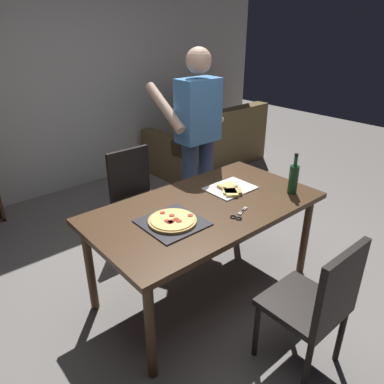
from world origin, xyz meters
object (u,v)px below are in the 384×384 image
dining_table (206,214)px  person_serving_pizza (197,135)px  couch (209,145)px  pepperoni_pizza_on_tray (172,221)px  kitchen_scissors (238,215)px  chair_far_side (136,192)px  wine_bottle (293,178)px  chair_near_camera (318,301)px

dining_table → person_serving_pizza: bearing=52.8°
couch → pepperoni_pizza_on_tray: 3.06m
kitchen_scissors → chair_far_side: bearing=93.0°
couch → kitchen_scissors: bearing=-129.3°
dining_table → couch: size_ratio=0.97×
chair_far_side → kitchen_scissors: 1.22m
wine_bottle → kitchen_scissors: bearing=178.2°
dining_table → person_serving_pizza: size_ratio=0.96×
wine_bottle → dining_table: bearing=156.6°
chair_far_side → pepperoni_pizza_on_tray: bearing=-108.8°
chair_far_side → wine_bottle: bearing=-62.3°
dining_table → chair_near_camera: chair_near_camera is taller
chair_far_side → couch: chair_far_side is taller
wine_bottle → person_serving_pizza: bearing=95.2°
chair_near_camera → wine_bottle: bearing=46.2°
couch → wine_bottle: (-1.26, -2.26, 0.57)m
chair_far_side → chair_near_camera: bearing=-90.0°
wine_bottle → pepperoni_pizza_on_tray: bearing=166.9°
chair_far_side → pepperoni_pizza_on_tray: chair_far_side is taller
person_serving_pizza → kitchen_scissors: size_ratio=8.82×
person_serving_pizza → kitchen_scissors: person_serving_pizza is taller
couch → kitchen_scissors: size_ratio=8.73×
wine_bottle → couch: bearing=60.8°
person_serving_pizza → chair_near_camera: bearing=-108.2°
couch → wine_bottle: size_ratio=5.48×
dining_table → chair_far_side: 0.95m
person_serving_pizza → wine_bottle: person_serving_pizza is taller
dining_table → person_serving_pizza: 0.96m
pepperoni_pizza_on_tray → wine_bottle: size_ratio=1.19×
couch → pepperoni_pizza_on_tray: size_ratio=4.59×
pepperoni_pizza_on_tray → dining_table: bearing=8.3°
chair_near_camera → pepperoni_pizza_on_tray: (-0.34, 0.89, 0.25)m
dining_table → wine_bottle: wine_bottle is taller
dining_table → kitchen_scissors: kitchen_scissors is taller
person_serving_pizza → pepperoni_pizza_on_tray: size_ratio=4.64×
chair_far_side → kitchen_scissors: bearing=-87.0°
dining_table → pepperoni_pizza_on_tray: bearing=-171.7°
person_serving_pizza → kitchen_scissors: 1.12m
chair_far_side → wine_bottle: wine_bottle is taller
chair_far_side → pepperoni_pizza_on_tray: size_ratio=2.39×
wine_bottle → kitchen_scissors: (-0.57, 0.02, -0.11)m
chair_near_camera → couch: (1.90, 2.93, -0.21)m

